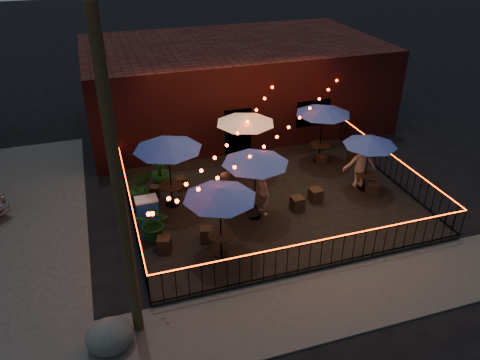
# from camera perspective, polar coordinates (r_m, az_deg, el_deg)

# --- Properties ---
(ground) EXTENTS (110.00, 110.00, 0.00)m
(ground) POSITION_cam_1_polar(r_m,az_deg,el_deg) (15.79, 6.42, -6.51)
(ground) COLOR black
(ground) RESTS_ON ground
(patio) EXTENTS (10.00, 8.00, 0.15)m
(patio) POSITION_cam_1_polar(r_m,az_deg,el_deg) (17.27, 3.80, -2.60)
(patio) COLOR black
(patio) RESTS_ON ground
(sidewalk) EXTENTS (18.00, 2.50, 0.05)m
(sidewalk) POSITION_cam_1_polar(r_m,az_deg,el_deg) (13.59, 12.05, -14.05)
(sidewalk) COLOR #3B3936
(sidewalk) RESTS_ON ground
(brick_building) EXTENTS (14.00, 8.00, 4.00)m
(brick_building) POSITION_cam_1_polar(r_m,az_deg,el_deg) (23.63, -0.88, 11.73)
(brick_building) COLOR #380F0F
(brick_building) RESTS_ON ground
(utility_pole) EXTENTS (0.26, 0.26, 8.00)m
(utility_pole) POSITION_cam_1_polar(r_m,az_deg,el_deg) (10.36, -14.47, -1.99)
(utility_pole) COLOR #332515
(utility_pole) RESTS_ON ground
(fence_front) EXTENTS (10.00, 0.04, 1.04)m
(fence_front) POSITION_cam_1_polar(r_m,az_deg,el_deg) (13.98, 9.87, -8.87)
(fence_front) COLOR black
(fence_front) RESTS_ON patio
(fence_left) EXTENTS (0.04, 8.00, 1.04)m
(fence_left) POSITION_cam_1_polar(r_m,az_deg,el_deg) (16.03, -13.06, -3.68)
(fence_left) COLOR black
(fence_left) RESTS_ON patio
(fence_right) EXTENTS (0.04, 8.00, 1.04)m
(fence_right) POSITION_cam_1_polar(r_m,az_deg,el_deg) (19.19, 17.92, 1.45)
(fence_right) COLOR black
(fence_right) RESTS_ON patio
(festoon_lights) EXTENTS (10.02, 8.72, 1.32)m
(festoon_lights) POSITION_cam_1_polar(r_m,az_deg,el_deg) (15.52, 1.01, 3.86)
(festoon_lights) COLOR #FF1901
(festoon_lights) RESTS_ON ground
(cafe_table_0) EXTENTS (2.20, 2.20, 2.39)m
(cafe_table_0) POSITION_cam_1_polar(r_m,az_deg,el_deg) (13.34, -2.48, -1.71)
(cafe_table_0) COLOR black
(cafe_table_0) RESTS_ON patio
(cafe_table_1) EXTENTS (2.39, 2.39, 2.60)m
(cafe_table_1) POSITION_cam_1_polar(r_m,az_deg,el_deg) (15.92, -8.81, 4.22)
(cafe_table_1) COLOR black
(cafe_table_1) RESTS_ON patio
(cafe_table_2) EXTENTS (2.51, 2.51, 2.45)m
(cafe_table_2) POSITION_cam_1_polar(r_m,az_deg,el_deg) (15.11, 1.90, 2.53)
(cafe_table_2) COLOR black
(cafe_table_2) RESTS_ON patio
(cafe_table_3) EXTENTS (2.45, 2.45, 2.53)m
(cafe_table_3) POSITION_cam_1_polar(r_m,az_deg,el_deg) (17.96, 0.66, 7.39)
(cafe_table_3) COLOR black
(cafe_table_3) RESTS_ON patio
(cafe_table_4) EXTENTS (2.24, 2.24, 2.17)m
(cafe_table_4) POSITION_cam_1_polar(r_m,az_deg,el_deg) (17.55, 15.58, 4.49)
(cafe_table_4) COLOR black
(cafe_table_4) RESTS_ON patio
(cafe_table_5) EXTENTS (2.45, 2.45, 2.49)m
(cafe_table_5) POSITION_cam_1_polar(r_m,az_deg,el_deg) (19.26, 10.12, 8.35)
(cafe_table_5) COLOR black
(cafe_table_5) RESTS_ON patio
(bistro_chair_0) EXTENTS (0.51, 0.51, 0.48)m
(bistro_chair_0) POSITION_cam_1_polar(r_m,az_deg,el_deg) (14.78, -9.23, -7.73)
(bistro_chair_0) COLOR black
(bistro_chair_0) RESTS_ON patio
(bistro_chair_1) EXTENTS (0.46, 0.46, 0.45)m
(bistro_chair_1) POSITION_cam_1_polar(r_m,az_deg,el_deg) (15.07, -4.15, -6.59)
(bistro_chair_1) COLOR black
(bistro_chair_1) RESTS_ON patio
(bistro_chair_2) EXTENTS (0.45, 0.45, 0.41)m
(bistro_chair_2) POSITION_cam_1_polar(r_m,az_deg,el_deg) (17.57, -10.33, -1.36)
(bistro_chair_2) COLOR black
(bistro_chair_2) RESTS_ON patio
(bistro_chair_3) EXTENTS (0.40, 0.40, 0.47)m
(bistro_chair_3) POSITION_cam_1_polar(r_m,az_deg,el_deg) (17.90, -7.24, -0.37)
(bistro_chair_3) COLOR black
(bistro_chair_3) RESTS_ON patio
(bistro_chair_4) EXTENTS (0.40, 0.40, 0.42)m
(bistro_chair_4) POSITION_cam_1_polar(r_m,az_deg,el_deg) (16.22, 1.46, -3.68)
(bistro_chair_4) COLOR black
(bistro_chair_4) RESTS_ON patio
(bistro_chair_5) EXTENTS (0.46, 0.46, 0.50)m
(bistro_chair_5) POSITION_cam_1_polar(r_m,az_deg,el_deg) (16.62, 6.98, -2.86)
(bistro_chair_5) COLOR black
(bistro_chair_5) RESTS_ON patio
(bistro_chair_6) EXTENTS (0.47, 0.47, 0.46)m
(bistro_chair_6) POSITION_cam_1_polar(r_m,az_deg,el_deg) (18.72, -1.27, 1.30)
(bistro_chair_6) COLOR black
(bistro_chair_6) RESTS_ON patio
(bistro_chair_7) EXTENTS (0.46, 0.46, 0.49)m
(bistro_chair_7) POSITION_cam_1_polar(r_m,az_deg,el_deg) (18.87, 3.72, 1.53)
(bistro_chair_7) COLOR black
(bistro_chair_7) RESTS_ON patio
(bistro_chair_8) EXTENTS (0.44, 0.44, 0.51)m
(bistro_chair_8) POSITION_cam_1_polar(r_m,az_deg,el_deg) (17.18, 9.19, -1.84)
(bistro_chair_8) COLOR black
(bistro_chair_8) RESTS_ON patio
(bistro_chair_9) EXTENTS (0.50, 0.50, 0.48)m
(bistro_chair_9) POSITION_cam_1_polar(r_m,az_deg,el_deg) (18.09, 15.85, -1.00)
(bistro_chair_9) COLOR black
(bistro_chair_9) RESTS_ON patio
(bistro_chair_10) EXTENTS (0.36, 0.36, 0.41)m
(bistro_chair_10) POSITION_cam_1_polar(r_m,az_deg,el_deg) (19.79, 9.86, 2.42)
(bistro_chair_10) COLOR black
(bistro_chair_10) RESTS_ON patio
(bistro_chair_11) EXTENTS (0.43, 0.43, 0.48)m
(bistro_chair_11) POSITION_cam_1_polar(r_m,az_deg,el_deg) (20.36, 13.64, 2.90)
(bistro_chair_11) COLOR black
(bistro_chair_11) RESTS_ON patio
(patron_a) EXTENTS (0.52, 0.65, 1.56)m
(patron_a) POSITION_cam_1_polar(r_m,az_deg,el_deg) (16.05, 2.84, -1.70)
(patron_a) COLOR #CFAF8B
(patron_a) RESTS_ON patio
(patron_b) EXTENTS (0.86, 0.98, 1.71)m
(patron_b) POSITION_cam_1_polar(r_m,az_deg,el_deg) (15.82, -1.79, -1.87)
(patron_b) COLOR beige
(patron_b) RESTS_ON patio
(patron_c) EXTENTS (1.40, 1.00, 1.95)m
(patron_c) POSITION_cam_1_polar(r_m,az_deg,el_deg) (18.16, 14.44, 2.00)
(patron_c) COLOR #D3AB8C
(patron_c) RESTS_ON patio
(potted_shrub_a) EXTENTS (1.35, 1.26, 1.22)m
(potted_shrub_a) POSITION_cam_1_polar(r_m,az_deg,el_deg) (15.12, -10.43, -5.18)
(potted_shrub_a) COLOR #0F3F0F
(potted_shrub_a) RESTS_ON patio
(potted_shrub_b) EXTENTS (1.00, 0.88, 1.55)m
(potted_shrub_b) POSITION_cam_1_polar(r_m,az_deg,el_deg) (16.73, -11.95, -0.97)
(potted_shrub_b) COLOR #164013
(potted_shrub_b) RESTS_ON patio
(potted_shrub_c) EXTENTS (0.81, 0.81, 1.25)m
(potted_shrub_c) POSITION_cam_1_polar(r_m,az_deg,el_deg) (18.07, -9.73, 1.15)
(potted_shrub_c) COLOR #11350C
(potted_shrub_c) RESTS_ON patio
(cooler) EXTENTS (0.75, 0.55, 0.97)m
(cooler) POSITION_cam_1_polar(r_m,az_deg,el_deg) (15.97, -11.23, -3.69)
(cooler) COLOR #1B47AE
(cooler) RESTS_ON patio
(boulder) EXTENTS (1.20, 1.08, 0.79)m
(boulder) POSITION_cam_1_polar(r_m,az_deg,el_deg) (12.32, -15.60, -17.91)
(boulder) COLOR #484944
(boulder) RESTS_ON ground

